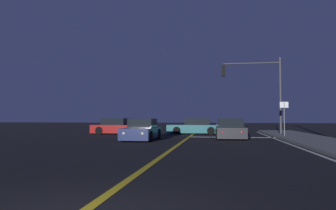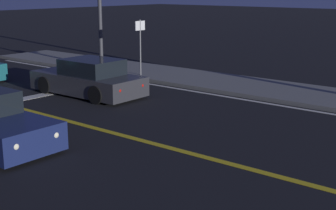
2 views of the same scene
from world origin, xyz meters
name	(u,v)px [view 1 (image 1 of 2)]	position (x,y,z in m)	size (l,w,h in m)	color
lane_line_center	(173,148)	(0.00, 10.34, 0.01)	(0.20, 35.14, 0.01)	gold
lane_line_edge_right	(307,150)	(5.78, 10.34, 0.01)	(0.16, 35.14, 0.01)	silver
stop_bar	(232,137)	(3.01, 19.17, 0.01)	(6.03, 0.50, 0.01)	silver
car_parked_curb_teal	(195,127)	(0.15, 23.29, 0.58)	(4.64, 1.90, 1.34)	#195960
car_side_waiting_charcoal	(230,130)	(2.87, 17.91, 0.58)	(2.00, 4.51, 1.34)	#2D2D33
car_mid_block_red	(117,127)	(-6.40, 22.18, 0.58)	(4.43, 2.11, 1.34)	maroon
car_far_approaching_black	(225,125)	(2.82, 30.94, 0.58)	(1.94, 4.52, 1.34)	black
car_lead_oncoming_navy	(142,131)	(-2.72, 15.74, 0.58)	(1.90, 4.69, 1.34)	navy
traffic_signal_near_right	(259,83)	(5.23, 21.47, 4.07)	(4.54, 0.28, 6.06)	#38383D
street_sign_corner	(284,113)	(6.53, 18.67, 1.70)	(0.56, 0.06, 2.53)	slate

